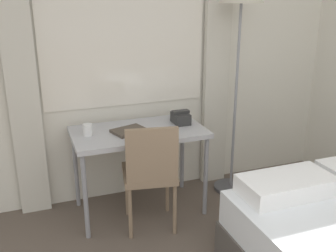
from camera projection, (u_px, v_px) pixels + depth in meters
The scene contains 7 objects.
wall_back_with_window at pixel (125, 46), 3.29m from camera, with size 4.95×0.13×2.70m.
desk at pixel (139, 137), 3.19m from camera, with size 1.06×0.59×0.73m.
desk_chair at pixel (150, 170), 2.97m from camera, with size 0.47×0.47×0.88m.
standing_lamp at pixel (241, 7), 3.22m from camera, with size 0.37×0.37×1.96m.
telephone at pixel (181, 118), 3.31m from camera, with size 0.14×0.18×0.11m.
book at pixel (129, 131), 3.11m from camera, with size 0.30×0.26×0.02m.
mug at pixel (88, 130), 3.03m from camera, with size 0.07×0.07×0.09m.
Camera 1 is at (-0.82, -0.23, 1.79)m, focal length 42.00 mm.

